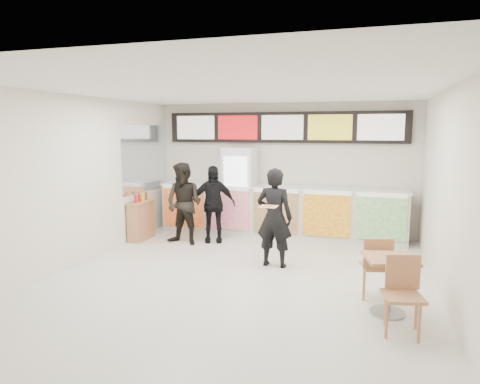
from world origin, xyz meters
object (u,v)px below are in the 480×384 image
at_px(service_counter, 279,211).
at_px(customer_mid, 213,204).
at_px(drinks_fridge, 240,191).
at_px(customer_left, 184,204).
at_px(condiment_ledge, 141,220).
at_px(cafe_table, 389,275).
at_px(customer_main, 274,218).

distance_m(service_counter, customer_mid, 1.58).
relative_size(drinks_fridge, customer_mid, 1.21).
bearing_deg(customer_left, service_counter, 44.95).
bearing_deg(condiment_ledge, cafe_table, -26.13).
height_order(service_counter, condiment_ledge, service_counter).
distance_m(customer_main, customer_mid, 2.06).
bearing_deg(customer_left, customer_mid, 44.77).
relative_size(service_counter, condiment_ledge, 5.49).
height_order(drinks_fridge, condiment_ledge, drinks_fridge).
height_order(drinks_fridge, customer_left, drinks_fridge).
bearing_deg(customer_main, customer_left, -19.45).
bearing_deg(cafe_table, condiment_ledge, 140.03).
bearing_deg(service_counter, cafe_table, -58.79).
xyz_separation_m(customer_main, condiment_ledge, (-3.20, 0.97, -0.44)).
bearing_deg(customer_main, drinks_fridge, -55.83).
relative_size(service_counter, cafe_table, 3.44).
relative_size(service_counter, customer_mid, 3.37).
bearing_deg(customer_main, cafe_table, 144.20).
bearing_deg(customer_mid, customer_main, -55.53).
relative_size(cafe_table, condiment_ledge, 1.60).
distance_m(customer_mid, cafe_table, 4.47).
bearing_deg(customer_mid, service_counter, 18.53).
height_order(drinks_fridge, customer_main, drinks_fridge).
distance_m(drinks_fridge, condiment_ledge, 2.32).
bearing_deg(customer_main, condiment_ledge, -13.48).
distance_m(customer_main, customer_left, 2.31).
relative_size(drinks_fridge, condiment_ledge, 1.97).
bearing_deg(condiment_ledge, customer_mid, 10.60).
bearing_deg(customer_main, service_counter, -76.86).
bearing_deg(drinks_fridge, condiment_ledge, -146.84).
bearing_deg(cafe_table, drinks_fridge, 116.68).
bearing_deg(cafe_table, service_counter, 107.36).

